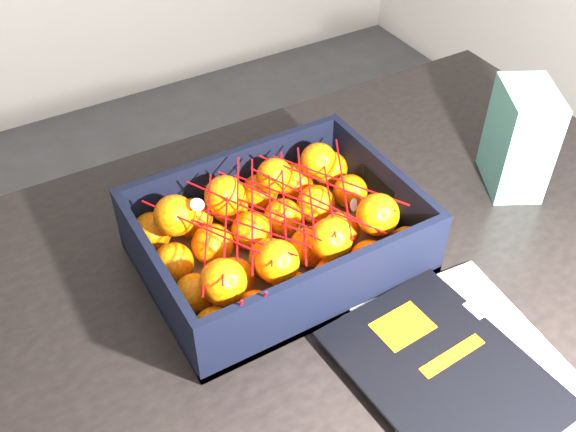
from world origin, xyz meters
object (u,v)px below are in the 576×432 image
produce_crate (278,242)px  retail_carton (519,139)px  magazine_stack (456,366)px  table (339,297)px

produce_crate → retail_carton: retail_carton is taller
magazine_stack → produce_crate: size_ratio=0.81×
produce_crate → retail_carton: bearing=-5.3°
magazine_stack → produce_crate: produce_crate is taller
table → produce_crate: produce_crate is taller
magazine_stack → retail_carton: bearing=36.9°
table → magazine_stack: 0.27m
table → magazine_stack: (0.01, -0.25, 0.11)m
table → magazine_stack: size_ratio=3.80×
produce_crate → retail_carton: size_ratio=2.15×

